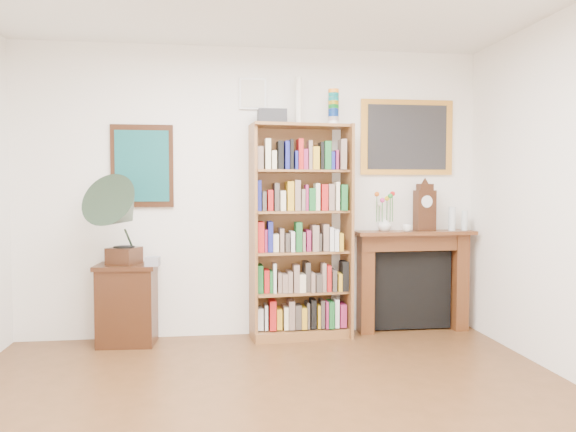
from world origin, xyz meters
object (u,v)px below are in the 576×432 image
at_px(side_cabinet, 127,304).
at_px(flower_vase, 384,224).
at_px(cd_stack, 153,261).
at_px(bottle_right, 465,220).
at_px(gramophone, 121,214).
at_px(teacup, 407,228).
at_px(fireplace, 412,273).
at_px(bookshelf, 301,219).
at_px(mantel_clock, 425,208).
at_px(bottle_left, 452,219).

relative_size(side_cabinet, flower_vase, 5.27).
height_order(cd_stack, bottle_right, bottle_right).
height_order(gramophone, teacup, gramophone).
distance_m(fireplace, flower_vase, 0.58).
height_order(fireplace, bottle_right, bottle_right).
distance_m(teacup, bottle_right, 0.64).
bearing_deg(bottle_right, teacup, -172.09).
relative_size(gramophone, teacup, 8.90).
xyz_separation_m(bookshelf, side_cabinet, (-1.62, -0.03, -0.77)).
bearing_deg(bookshelf, teacup, -8.13).
bearing_deg(fireplace, side_cabinet, -178.84).
height_order(fireplace, cd_stack, fireplace).
height_order(bookshelf, teacup, bookshelf).
distance_m(bookshelf, side_cabinet, 1.80).
height_order(bookshelf, flower_vase, bookshelf).
relative_size(gramophone, bottle_right, 4.11).
bearing_deg(bookshelf, mantel_clock, -3.50).
bearing_deg(teacup, cd_stack, -177.19).
height_order(gramophone, flower_vase, gramophone).
bearing_deg(gramophone, side_cabinet, 102.36).
xyz_separation_m(cd_stack, mantel_clock, (2.63, 0.21, 0.46)).
distance_m(bookshelf, cd_stack, 1.43).
distance_m(side_cabinet, fireplace, 2.79).
xyz_separation_m(side_cabinet, gramophone, (-0.02, -0.12, 0.84)).
bearing_deg(teacup, flower_vase, 149.35).
height_order(side_cabinet, bottle_left, bottle_left).
xyz_separation_m(bookshelf, cd_stack, (-1.37, -0.16, -0.36)).
relative_size(mantel_clock, teacup, 5.06).
xyz_separation_m(flower_vase, bottle_right, (0.82, -0.02, 0.03)).
distance_m(cd_stack, flower_vase, 2.26).
relative_size(bottle_left, bottle_right, 1.20).
xyz_separation_m(side_cabinet, teacup, (2.66, -0.01, 0.68)).
xyz_separation_m(mantel_clock, bottle_left, (0.29, 0.00, -0.11)).
relative_size(bookshelf, cd_stack, 19.63).
distance_m(cd_stack, mantel_clock, 2.68).
bearing_deg(gramophone, bookshelf, 28.58).
xyz_separation_m(gramophone, cd_stack, (0.27, -0.01, -0.42)).
xyz_separation_m(flower_vase, bottle_left, (0.70, -0.02, 0.05)).
bearing_deg(cd_stack, teacup, 2.81).
bearing_deg(fireplace, cd_stack, -175.67).
distance_m(fireplace, mantel_clock, 0.66).
height_order(gramophone, bottle_left, gramophone).
bearing_deg(teacup, side_cabinet, 179.76).
relative_size(cd_stack, flower_vase, 0.85).
height_order(cd_stack, bottle_left, bottle_left).
bearing_deg(cd_stack, mantel_clock, 4.59).
xyz_separation_m(gramophone, bottle_left, (3.19, 0.21, -0.07)).
bearing_deg(flower_vase, gramophone, -174.89).
distance_m(gramophone, cd_stack, 0.50).
distance_m(cd_stack, bottle_right, 3.08).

